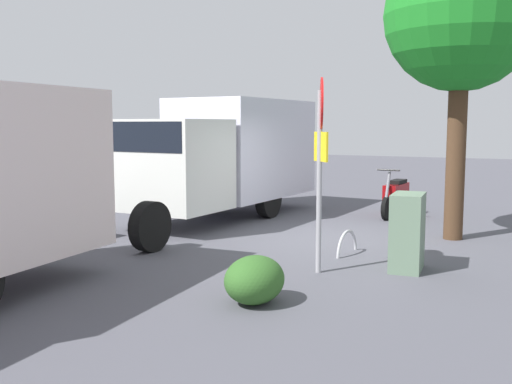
# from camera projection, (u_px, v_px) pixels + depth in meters

# --- Properties ---
(ground_plane) EXTENTS (60.00, 60.00, 0.00)m
(ground_plane) POSITION_uv_depth(u_px,v_px,m) (325.00, 238.00, 11.63)
(ground_plane) COLOR #4D4D56
(box_truck_near) EXTENTS (7.25, 2.57, 2.84)m
(box_truck_near) POSITION_uv_depth(u_px,v_px,m) (223.00, 152.00, 13.97)
(box_truck_near) COLOR black
(box_truck_near) RESTS_ON ground
(motorcycle) EXTENTS (1.81, 0.55, 1.20)m
(motorcycle) POSITION_uv_depth(u_px,v_px,m) (396.00, 195.00, 14.31)
(motorcycle) COLOR black
(motorcycle) RESTS_ON ground
(stop_sign) EXTENTS (0.71, 0.33, 2.94)m
(stop_sign) POSITION_uv_depth(u_px,v_px,m) (320.00, 144.00, 8.71)
(stop_sign) COLOR #9E9EA3
(stop_sign) RESTS_ON ground
(street_tree) EXTENTS (2.90, 2.90, 5.76)m
(street_tree) POSITION_uv_depth(u_px,v_px,m) (461.00, 17.00, 11.05)
(street_tree) COLOR #47301E
(street_tree) RESTS_ON ground
(utility_cabinet) EXTENTS (0.82, 0.53, 1.19)m
(utility_cabinet) POSITION_uv_depth(u_px,v_px,m) (407.00, 232.00, 9.03)
(utility_cabinet) COLOR slate
(utility_cabinet) RESTS_ON ground
(bike_rack_hoop) EXTENTS (0.85, 0.11, 0.85)m
(bike_rack_hoop) POSITION_uv_depth(u_px,v_px,m) (347.00, 254.00, 10.22)
(bike_rack_hoop) COLOR #B7B7BC
(bike_rack_hoop) RESTS_ON ground
(shrub_near_sign) EXTENTS (0.89, 0.73, 0.61)m
(shrub_near_sign) POSITION_uv_depth(u_px,v_px,m) (255.00, 280.00, 7.37)
(shrub_near_sign) COLOR #316025
(shrub_near_sign) RESTS_ON ground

